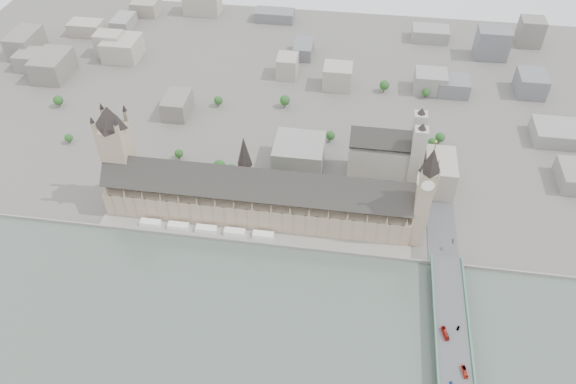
# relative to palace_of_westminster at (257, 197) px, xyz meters

# --- Properties ---
(ground) EXTENTS (900.00, 900.00, 0.00)m
(ground) POSITION_rel_palace_of_westminster_xyz_m (0.00, -19.70, -22.71)
(ground) COLOR #595651
(ground) RESTS_ON ground
(embankment_wall) EXTENTS (600.00, 1.50, 3.00)m
(embankment_wall) POSITION_rel_palace_of_westminster_xyz_m (0.00, -34.70, -21.21)
(embankment_wall) COLOR gray
(embankment_wall) RESTS_ON ground
(river_terrace) EXTENTS (270.00, 15.00, 2.00)m
(river_terrace) POSITION_rel_palace_of_westminster_xyz_m (0.00, -27.20, -21.71)
(river_terrace) COLOR gray
(river_terrace) RESTS_ON ground
(terrace_tents) EXTENTS (118.00, 7.00, 4.00)m
(terrace_tents) POSITION_rel_palace_of_westminster_xyz_m (-40.00, -26.70, -18.71)
(terrace_tents) COLOR white
(terrace_tents) RESTS_ON river_terrace
(palace_of_westminster) EXTENTS (265.00, 40.73, 55.44)m
(palace_of_westminster) POSITION_rel_palace_of_westminster_xyz_m (0.00, 0.00, 0.00)
(palace_of_westminster) COLOR gray
(palace_of_westminster) RESTS_ON ground
(elizabeth_tower) EXTENTS (17.00, 17.00, 107.50)m
(elizabeth_tower) POSITION_rel_palace_of_westminster_xyz_m (138.00, -11.70, 35.38)
(elizabeth_tower) COLOR gray
(elizabeth_tower) RESTS_ON ground
(victoria_tower) EXTENTS (30.00, 30.00, 100.00)m
(victoria_tower) POSITION_rel_palace_of_westminster_xyz_m (-122.00, 6.30, 32.50)
(victoria_tower) COLOR gray
(victoria_tower) RESTS_ON ground
(central_tower) EXTENTS (13.00, 13.00, 48.00)m
(central_tower) POSITION_rel_palace_of_westminster_xyz_m (-10.00, 6.30, 35.21)
(central_tower) COLOR gray
(central_tower) RESTS_ON ground
(westminster_bridge) EXTENTS (25.00, 325.00, 10.25)m
(westminster_bridge) POSITION_rel_palace_of_westminster_xyz_m (162.00, -107.20, -17.58)
(westminster_bridge) COLOR #474749
(westminster_bridge) RESTS_ON ground
(westminster_abbey) EXTENTS (68.00, 36.00, 64.00)m
(westminster_abbey) POSITION_rel_palace_of_westminster_xyz_m (110.92, 75.30, 2.38)
(westminster_abbey) COLOR #A09D90
(westminster_abbey) RESTS_ON ground
(city_skyline_inland) EXTENTS (720.00, 360.00, 38.00)m
(city_skyline_inland) POSITION_rel_palace_of_westminster_xyz_m (0.00, 225.30, -3.71)
(city_skyline_inland) COLOR gray
(city_skyline_inland) RESTS_ON ground
(park_trees) EXTENTS (110.00, 30.00, 15.00)m
(park_trees) POSITION_rel_palace_of_westminster_xyz_m (-10.00, 40.30, -15.21)
(park_trees) COLOR #194619
(park_trees) RESTS_ON ground
(red_bus_north) EXTENTS (5.24, 11.54, 3.13)m
(red_bus_north) POSITION_rel_palace_of_westminster_xyz_m (156.37, -109.20, -10.89)
(red_bus_north) COLOR #A51912
(red_bus_north) RESTS_ON westminster_bridge
(red_bus_south) EXTENTS (4.10, 9.96, 2.70)m
(red_bus_south) POSITION_rel_palace_of_westminster_xyz_m (167.56, -137.61, -11.10)
(red_bus_south) COLOR red
(red_bus_south) RESTS_ON westminster_bridge
(car_silver) EXTENTS (2.61, 4.03, 1.25)m
(car_silver) POSITION_rel_palace_of_westminster_xyz_m (166.02, -102.80, -11.83)
(car_silver) COLOR gray
(car_silver) RESTS_ON westminster_bridge
(car_approach) EXTENTS (2.19, 4.58, 1.29)m
(car_approach) POSITION_rel_palace_of_westminster_xyz_m (168.26, -16.99, -11.81)
(car_approach) COLOR gray
(car_approach) RESTS_ON westminster_bridge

